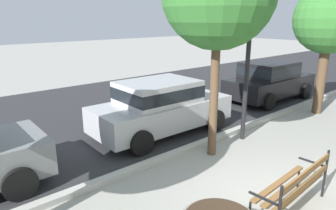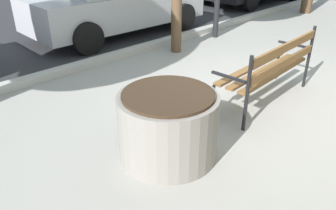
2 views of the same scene
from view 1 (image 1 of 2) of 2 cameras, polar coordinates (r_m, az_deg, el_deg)
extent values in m
plane|color=#9E9B93|center=(6.04, 21.76, -17.73)|extent=(80.00, 80.00, 0.00)
cube|color=#2D2D30|center=(11.14, -14.41, -1.31)|extent=(60.00, 9.00, 0.01)
cube|color=#B2AFA8|center=(7.53, 1.81, -8.94)|extent=(60.00, 0.20, 0.12)
cube|color=brown|center=(5.72, 23.50, -14.67)|extent=(1.70, 0.18, 0.04)
cube|color=brown|center=(5.77, 21.83, -14.14)|extent=(1.70, 0.18, 0.04)
cube|color=brown|center=(5.84, 20.20, -13.62)|extent=(1.70, 0.18, 0.04)
cube|color=brown|center=(5.61, 24.55, -13.43)|extent=(1.70, 0.10, 0.11)
cube|color=brown|center=(5.51, 24.82, -11.43)|extent=(1.70, 0.10, 0.11)
cube|color=black|center=(5.00, 17.47, -16.44)|extent=(0.05, 0.48, 0.03)
cylinder|color=black|center=(6.67, 23.41, -12.29)|extent=(0.04, 0.04, 0.45)
cylinder|color=black|center=(6.42, 27.54, -11.45)|extent=(0.04, 0.04, 0.95)
cube|color=black|center=(6.43, 25.44, -9.67)|extent=(0.05, 0.48, 0.03)
cylinder|color=brown|center=(7.18, 8.66, 1.49)|extent=(0.21, 0.21, 2.91)
cylinder|color=brown|center=(11.72, 26.91, 4.38)|extent=(0.32, 0.32, 2.43)
sphere|color=#387A33|center=(11.54, 28.21, 14.21)|extent=(2.30, 2.30, 2.30)
cylinder|color=black|center=(6.36, -26.22, -13.13)|extent=(0.65, 0.24, 0.64)
cube|color=#B7B7BC|center=(8.73, -1.09, -1.46)|extent=(4.14, 1.80, 0.70)
cube|color=#B7B7BC|center=(8.47, -1.91, 2.54)|extent=(2.17, 1.62, 0.60)
cube|color=black|center=(8.47, -1.91, 2.54)|extent=(2.18, 1.64, 0.33)
cylinder|color=black|center=(10.25, 1.82, -0.46)|extent=(0.65, 0.24, 0.64)
cylinder|color=black|center=(9.11, 8.87, -2.82)|extent=(0.65, 0.24, 0.64)
cylinder|color=black|center=(8.82, -11.38, -3.60)|extent=(0.65, 0.24, 0.64)
cylinder|color=black|center=(7.45, -5.10, -7.09)|extent=(0.65, 0.24, 0.64)
cube|color=black|center=(13.02, 18.66, 3.60)|extent=(4.14, 1.80, 0.70)
cube|color=black|center=(12.78, 18.55, 6.36)|extent=(2.17, 1.62, 0.60)
cube|color=black|center=(12.78, 18.55, 6.36)|extent=(2.18, 1.64, 0.33)
cylinder|color=black|center=(14.63, 18.57, 3.75)|extent=(0.65, 0.24, 0.64)
cylinder|color=black|center=(13.83, 24.49, 2.45)|extent=(0.65, 0.24, 0.64)
cylinder|color=black|center=(12.50, 11.96, 2.23)|extent=(0.65, 0.24, 0.64)
cylinder|color=black|center=(11.55, 18.51, 0.60)|extent=(0.65, 0.24, 0.64)
cylinder|color=black|center=(8.24, 14.62, 5.49)|extent=(0.12, 0.12, 3.60)
camera|label=2|loc=(1.27, 33.94, -48.49)|focal=35.55mm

